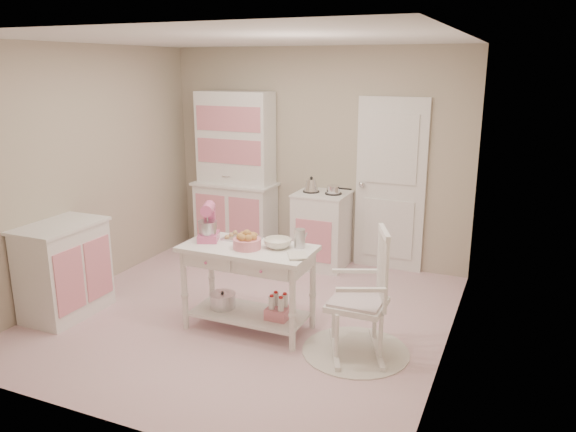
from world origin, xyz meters
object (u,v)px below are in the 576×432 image
(hutch, at_px, (235,174))
(bread_basket, at_px, (247,244))
(base_cabinet, at_px, (64,270))
(rocking_chair, at_px, (358,292))
(stand_mixer, at_px, (208,223))
(stove, at_px, (322,230))
(work_table, at_px, (249,288))

(hutch, distance_m, bread_basket, 2.29)
(hutch, distance_m, base_cabinet, 2.48)
(rocking_chair, height_order, stand_mixer, stand_mixer)
(stand_mixer, bearing_deg, base_cabinet, 176.03)
(hutch, xyz_separation_m, rocking_chair, (2.21, -1.94, -0.49))
(hutch, relative_size, bread_basket, 8.32)
(stand_mixer, bearing_deg, stove, 53.58)
(rocking_chair, bearing_deg, bread_basket, 157.21)
(work_table, height_order, bread_basket, bread_basket)
(hutch, relative_size, work_table, 1.73)
(work_table, distance_m, bread_basket, 0.45)
(rocking_chair, xyz_separation_m, work_table, (-1.05, 0.05, -0.15))
(hutch, height_order, bread_basket, hutch)
(base_cabinet, distance_m, stand_mixer, 1.53)
(rocking_chair, relative_size, work_table, 0.92)
(stove, distance_m, base_cabinet, 2.92)
(stove, bearing_deg, stand_mixer, -104.07)
(base_cabinet, bearing_deg, rocking_chair, 7.75)
(hutch, bearing_deg, rocking_chair, -41.32)
(bread_basket, bearing_deg, rocking_chair, 0.09)
(base_cabinet, distance_m, work_table, 1.84)
(hutch, bearing_deg, stand_mixer, -68.41)
(hutch, xyz_separation_m, base_cabinet, (-0.63, -2.33, -0.58))
(work_table, bearing_deg, bread_basket, -68.20)
(stove, height_order, stand_mixer, stand_mixer)
(stove, height_order, bread_basket, stove)
(hutch, relative_size, stove, 2.26)
(work_table, relative_size, stand_mixer, 3.53)
(stove, xyz_separation_m, stand_mixer, (-0.46, -1.83, 0.51))
(hutch, relative_size, stand_mixer, 6.12)
(hutch, distance_m, stand_mixer, 2.02)
(hutch, relative_size, rocking_chair, 1.89)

